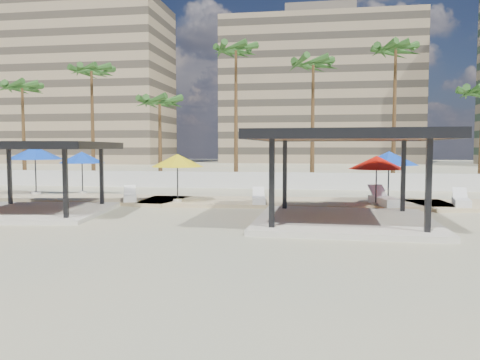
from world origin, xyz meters
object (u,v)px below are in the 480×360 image
Objects in this scene: lounger_d at (461,201)px; lounger_a at (130,197)px; umbrella_a at (82,158)px; lounger_c at (384,201)px; lounger_b at (259,199)px; umbrella_c at (377,163)px; pavilion_west at (34,171)px; pavilion_central at (345,169)px.

lounger_a is at bearing 101.97° from lounger_d.
umbrella_a is 18.02m from lounger_c.
umbrella_a is 1.61× the size of lounger_b.
umbrella_c is at bearing 81.46° from lounger_c.
pavilion_west is 2.61× the size of umbrella_c.
pavilion_west is at bearing 179.43° from pavilion_central.
umbrella_c is (1.81, 4.81, 0.09)m from pavilion_central.
lounger_b is at bearing -112.34° from lounger_a.
umbrella_a is 1.28× the size of lounger_c.
umbrella_a is 12.04m from lounger_b.
lounger_d is at bearing 7.40° from umbrella_c.
pavilion_central is 3.62× the size of lounger_b.
umbrella_c reaches higher than lounger_c.
pavilion_central reaches higher than lounger_c.
lounger_a is at bearing 82.20° from lounger_b.
lounger_b is 0.92× the size of lounger_d.
lounger_b is 9.92m from lounger_d.
umbrella_a is at bearing 30.69° from lounger_a.
lounger_c is (2.23, 4.87, -1.77)m from pavilion_central.
umbrella_c is 1.37× the size of lounger_b.
umbrella_c is at bearing 7.60° from pavilion_west.
umbrella_a is at bearing 92.63° from lounger_d.
pavilion_central is 12.07m from lounger_a.
pavilion_west is 10.70m from lounger_b.
pavilion_central is at bearing 142.37° from lounger_d.
lounger_a is at bearing 179.81° from umbrella_c.
lounger_a is at bearing 74.18° from lounger_c.
lounger_d is at bearing -94.99° from lounger_b.
lounger_c is (0.42, 0.05, -1.85)m from umbrella_c.
lounger_d reaches higher than lounger_b.
lounger_c is at bearing 7.33° from umbrella_c.
pavilion_central is 17.43m from umbrella_a.
lounger_b is (6.92, 0.00, -0.00)m from lounger_a.
lounger_c is at bearing -112.31° from lounger_a.
lounger_d is (16.83, 0.49, 0.01)m from lounger_a.
lounger_a reaches higher than lounger_b.
umbrella_c is at bearing 107.69° from lounger_d.
pavilion_west is at bearing 114.25° from lounger_d.
umbrella_a is (-1.74, 7.72, 0.44)m from pavilion_west.
pavilion_west is (-13.63, 0.49, -0.23)m from pavilion_central.
lounger_c is at bearing 7.39° from pavilion_west.
lounger_d is at bearing -98.46° from lounger_c.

